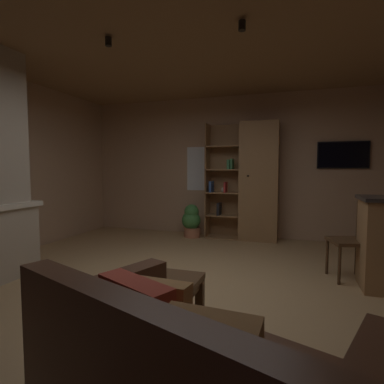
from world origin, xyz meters
The scene contains 13 objects.
floor centered at (0.00, 0.00, -0.01)m, with size 5.95×6.03×0.02m, color tan.
wall_back centered at (0.00, 3.04, 1.36)m, with size 6.07×0.06×2.73m, color tan.
ceiling centered at (0.00, 0.00, 2.74)m, with size 5.95×6.03×0.02m, color #8E6B47.
window_pane_back centered at (-0.60, 3.01, 1.32)m, with size 0.71×0.01×0.88m, color white.
bookshelf_cabinet centered at (0.43, 2.77, 1.08)m, with size 1.33×0.41×2.17m.
coffee_table centered at (0.10, -0.78, 0.32)m, with size 0.60×0.68×0.40m.
table_book_0 centered at (0.12, -0.84, 0.42)m, with size 0.14×0.10×0.03m, color #B22D2D.
dining_chair centered at (1.85, 1.02, 0.53)m, with size 0.52×0.52×0.92m.
potted_floor_plant centered at (-0.73, 2.60, 0.32)m, with size 0.36×0.38×0.64m.
wall_mounted_tv centered at (1.94, 2.98, 1.56)m, with size 0.84×0.06×0.47m.
track_light_spot_0 centered at (-2.12, -0.08, 2.66)m, with size 0.07×0.07×0.09m, color black.
track_light_spot_1 centered at (-0.76, -0.10, 2.66)m, with size 0.07×0.07×0.09m, color black.
track_light_spot_2 centered at (0.63, -0.03, 2.66)m, with size 0.07×0.07×0.09m, color black.
Camera 1 is at (1.13, -3.05, 1.32)m, focal length 29.14 mm.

